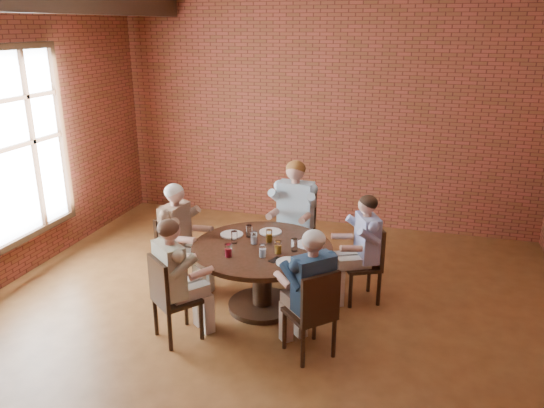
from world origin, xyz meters
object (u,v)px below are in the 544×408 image
(chair_d, at_px, (169,296))
(diner_d, at_px, (176,280))
(chair_a, at_px, (368,260))
(chair_b, at_px, (296,226))
(diner_e, at_px, (310,293))
(dining_table, at_px, (262,265))
(diner_c, at_px, (180,239))
(diner_b, at_px, (294,216))
(smartphone, at_px, (275,260))
(chair_c, at_px, (175,250))
(chair_e, at_px, (314,311))
(diner_a, at_px, (362,249))

(chair_d, distance_m, diner_d, 0.16)
(chair_a, relative_size, chair_b, 0.91)
(chair_d, relative_size, diner_e, 0.71)
(dining_table, xyz_separation_m, diner_c, (-1.05, 0.15, 0.13))
(chair_b, bearing_deg, chair_d, -106.42)
(dining_table, height_order, chair_a, chair_a)
(chair_b, relative_size, diner_b, 0.69)
(smartphone, bearing_deg, diner_d, -128.12)
(chair_c, height_order, diner_e, diner_e)
(diner_b, distance_m, diner_e, 1.94)
(chair_a, bearing_deg, diner_e, -44.13)
(chair_e, bearing_deg, diner_d, -42.55)
(diner_a, relative_size, diner_b, 0.89)
(diner_b, bearing_deg, diner_e, -67.84)
(chair_a, distance_m, chair_e, 1.33)
(dining_table, distance_m, diner_b, 1.16)
(chair_a, xyz_separation_m, chair_b, (-1.01, 0.70, 0.04))
(chair_c, bearing_deg, chair_b, -40.34)
(diner_a, height_order, diner_d, diner_d)
(chair_c, height_order, diner_d, diner_d)
(dining_table, xyz_separation_m, diner_b, (0.07, 1.14, 0.18))
(dining_table, height_order, chair_d, chair_d)
(chair_a, bearing_deg, dining_table, -90.00)
(diner_a, xyz_separation_m, chair_e, (-0.28, -1.25, -0.13))
(chair_a, bearing_deg, chair_b, -150.80)
(chair_a, bearing_deg, chair_e, -41.09)
(chair_b, bearing_deg, chair_a, -31.24)
(dining_table, xyz_separation_m, chair_c, (-1.13, 0.16, -0.02))
(dining_table, bearing_deg, chair_b, 86.42)
(dining_table, bearing_deg, diner_a, 25.98)
(diner_a, xyz_separation_m, diner_b, (-0.95, 0.64, 0.08))
(chair_c, distance_m, smartphone, 1.47)
(chair_b, bearing_deg, diner_c, -132.41)
(chair_e, bearing_deg, diner_b, -115.09)
(dining_table, relative_size, diner_c, 1.17)
(diner_c, relative_size, diner_e, 1.02)
(diner_a, relative_size, diner_e, 0.98)
(diner_a, xyz_separation_m, diner_c, (-2.07, -0.35, 0.03))
(diner_c, xyz_separation_m, chair_d, (0.36, -1.01, -0.16))
(chair_a, distance_m, diner_e, 1.30)
(dining_table, relative_size, diner_a, 1.21)
(chair_c, bearing_deg, diner_e, -107.19)
(chair_c, bearing_deg, smartphone, -100.65)
(chair_d, bearing_deg, chair_e, -137.04)
(dining_table, distance_m, chair_d, 1.11)
(chair_a, distance_m, chair_c, 2.25)
(diner_c, height_order, chair_d, diner_c)
(chair_d, bearing_deg, chair_a, -103.38)
(diner_a, xyz_separation_m, chair_d, (-1.71, -1.36, -0.13))
(chair_a, height_order, chair_d, chair_d)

